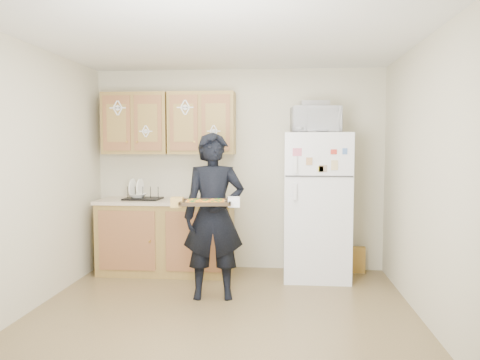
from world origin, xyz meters
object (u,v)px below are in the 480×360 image
at_px(person, 214,216).
at_px(microwave, 315,120).
at_px(baking_tray, 205,203).
at_px(refrigerator, 316,206).
at_px(dish_rack, 143,192).

distance_m(person, microwave, 1.66).
xyz_separation_m(person, baking_tray, (-0.04, -0.30, 0.17)).
distance_m(refrigerator, dish_rack, 2.09).
height_order(refrigerator, dish_rack, refrigerator).
bearing_deg(microwave, refrigerator, 55.21).
bearing_deg(refrigerator, dish_rack, 179.16).
bearing_deg(refrigerator, microwave, -117.80).
distance_m(refrigerator, person, 1.38).
bearing_deg(baking_tray, microwave, 37.83).
bearing_deg(microwave, dish_rack, 170.77).
height_order(refrigerator, person, refrigerator).
xyz_separation_m(refrigerator, person, (-1.09, -0.84, -0.01)).
xyz_separation_m(refrigerator, microwave, (-0.03, -0.05, 1.00)).
relative_size(refrigerator, microwave, 3.16).
relative_size(refrigerator, person, 1.01).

